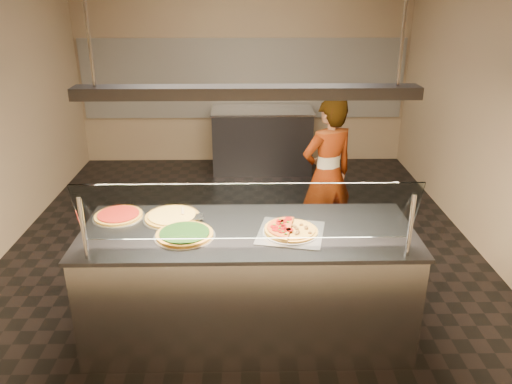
{
  "coord_description": "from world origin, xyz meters",
  "views": [
    {
      "loc": [
        0.06,
        -4.69,
        2.6
      ],
      "look_at": [
        0.13,
        -0.87,
        1.02
      ],
      "focal_mm": 35.0,
      "sensor_mm": 36.0,
      "label": 1
    }
  ],
  "objects_px": {
    "pizza_spinach": "(185,234)",
    "pizza_spatula": "(188,213)",
    "sneeze_guard": "(248,213)",
    "perforated_tray": "(291,232)",
    "pizza_tomato": "(119,215)",
    "serving_counter": "(248,283)",
    "pizza_cheese": "(172,216)",
    "heat_lamp_housing": "(247,92)",
    "half_pizza_pepperoni": "(278,229)",
    "worker": "(327,175)",
    "prep_table": "(262,140)",
    "half_pizza_sausage": "(303,229)"
  },
  "relations": [
    {
      "from": "pizza_cheese",
      "to": "heat_lamp_housing",
      "type": "xyz_separation_m",
      "value": [
        0.59,
        -0.22,
        1.01
      ]
    },
    {
      "from": "half_pizza_pepperoni",
      "to": "half_pizza_sausage",
      "type": "xyz_separation_m",
      "value": [
        0.18,
        -0.0,
        -0.01
      ]
    },
    {
      "from": "half_pizza_sausage",
      "to": "worker",
      "type": "bearing_deg",
      "value": 74.87
    },
    {
      "from": "prep_table",
      "to": "half_pizza_sausage",
      "type": "bearing_deg",
      "value": -87.4
    },
    {
      "from": "worker",
      "to": "heat_lamp_housing",
      "type": "relative_size",
      "value": 0.7
    },
    {
      "from": "worker",
      "to": "heat_lamp_housing",
      "type": "distance_m",
      "value": 2.04
    },
    {
      "from": "sneeze_guard",
      "to": "heat_lamp_housing",
      "type": "relative_size",
      "value": 0.97
    },
    {
      "from": "serving_counter",
      "to": "pizza_tomato",
      "type": "bearing_deg",
      "value": 166.34
    },
    {
      "from": "half_pizza_sausage",
      "to": "heat_lamp_housing",
      "type": "height_order",
      "value": "heat_lamp_housing"
    },
    {
      "from": "pizza_spatula",
      "to": "half_pizza_pepperoni",
      "type": "bearing_deg",
      "value": -23.12
    },
    {
      "from": "perforated_tray",
      "to": "pizza_spinach",
      "type": "relative_size",
      "value": 1.24
    },
    {
      "from": "perforated_tray",
      "to": "half_pizza_pepperoni",
      "type": "distance_m",
      "value": 0.1
    },
    {
      "from": "pizza_tomato",
      "to": "worker",
      "type": "relative_size",
      "value": 0.25
    },
    {
      "from": "sneeze_guard",
      "to": "half_pizza_pepperoni",
      "type": "height_order",
      "value": "sneeze_guard"
    },
    {
      "from": "perforated_tray",
      "to": "sneeze_guard",
      "type": "bearing_deg",
      "value": -137.66
    },
    {
      "from": "pizza_spatula",
      "to": "half_pizza_sausage",
      "type": "bearing_deg",
      "value": -18.71
    },
    {
      "from": "heat_lamp_housing",
      "to": "worker",
      "type": "bearing_deg",
      "value": 61.04
    },
    {
      "from": "pizza_cheese",
      "to": "half_pizza_sausage",
      "type": "bearing_deg",
      "value": -15.44
    },
    {
      "from": "half_pizza_pepperoni",
      "to": "pizza_tomato",
      "type": "xyz_separation_m",
      "value": [
        -1.23,
        0.3,
        -0.02
      ]
    },
    {
      "from": "perforated_tray",
      "to": "heat_lamp_housing",
      "type": "height_order",
      "value": "heat_lamp_housing"
    },
    {
      "from": "perforated_tray",
      "to": "pizza_tomato",
      "type": "distance_m",
      "value": 1.36
    },
    {
      "from": "pizza_tomato",
      "to": "pizza_spatula",
      "type": "bearing_deg",
      "value": -0.87
    },
    {
      "from": "pizza_cheese",
      "to": "pizza_tomato",
      "type": "relative_size",
      "value": 1.13
    },
    {
      "from": "pizza_spinach",
      "to": "pizza_spatula",
      "type": "distance_m",
      "value": 0.33
    },
    {
      "from": "serving_counter",
      "to": "prep_table",
      "type": "xyz_separation_m",
      "value": [
        0.22,
        3.93,
        0.0
      ]
    },
    {
      "from": "pizza_spinach",
      "to": "worker",
      "type": "bearing_deg",
      "value": 50.96
    },
    {
      "from": "half_pizza_pepperoni",
      "to": "pizza_spatula",
      "type": "bearing_deg",
      "value": 156.88
    },
    {
      "from": "pizza_tomato",
      "to": "prep_table",
      "type": "relative_size",
      "value": 0.27
    },
    {
      "from": "half_pizza_pepperoni",
      "to": "worker",
      "type": "xyz_separation_m",
      "value": [
        0.6,
        1.54,
        -0.16
      ]
    },
    {
      "from": "half_pizza_sausage",
      "to": "pizza_spinach",
      "type": "relative_size",
      "value": 0.94
    },
    {
      "from": "serving_counter",
      "to": "perforated_tray",
      "type": "distance_m",
      "value": 0.57
    },
    {
      "from": "sneeze_guard",
      "to": "pizza_cheese",
      "type": "xyz_separation_m",
      "value": [
        -0.59,
        0.56,
        -0.28
      ]
    },
    {
      "from": "pizza_tomato",
      "to": "sneeze_guard",
      "type": "bearing_deg",
      "value": -30.23
    },
    {
      "from": "prep_table",
      "to": "pizza_cheese",
      "type": "bearing_deg",
      "value": -102.32
    },
    {
      "from": "pizza_cheese",
      "to": "worker",
      "type": "relative_size",
      "value": 0.28
    },
    {
      "from": "pizza_spatula",
      "to": "sneeze_guard",
      "type": "bearing_deg",
      "value": -50.99
    },
    {
      "from": "pizza_tomato",
      "to": "heat_lamp_housing",
      "type": "xyz_separation_m",
      "value": [
        1.01,
        -0.25,
        1.01
      ]
    },
    {
      "from": "pizza_spinach",
      "to": "heat_lamp_housing",
      "type": "relative_size",
      "value": 0.19
    },
    {
      "from": "half_pizza_sausage",
      "to": "prep_table",
      "type": "distance_m",
      "value": 4.02
    },
    {
      "from": "half_pizza_sausage",
      "to": "worker",
      "type": "height_order",
      "value": "worker"
    },
    {
      "from": "sneeze_guard",
      "to": "half_pizza_sausage",
      "type": "xyz_separation_m",
      "value": [
        0.4,
        0.28,
        -0.27
      ]
    },
    {
      "from": "half_pizza_pepperoni",
      "to": "worker",
      "type": "relative_size",
      "value": 0.26
    },
    {
      "from": "prep_table",
      "to": "serving_counter",
      "type": "bearing_deg",
      "value": -93.24
    },
    {
      "from": "pizza_spatula",
      "to": "worker",
      "type": "distance_m",
      "value": 1.8
    },
    {
      "from": "pizza_spinach",
      "to": "prep_table",
      "type": "distance_m",
      "value": 4.11
    },
    {
      "from": "pizza_spatula",
      "to": "prep_table",
      "type": "height_order",
      "value": "pizza_spatula"
    },
    {
      "from": "half_pizza_sausage",
      "to": "pizza_tomato",
      "type": "xyz_separation_m",
      "value": [
        -1.42,
        0.3,
        -0.01
      ]
    },
    {
      "from": "pizza_tomato",
      "to": "prep_table",
      "type": "distance_m",
      "value": 3.92
    },
    {
      "from": "perforated_tray",
      "to": "half_pizza_sausage",
      "type": "bearing_deg",
      "value": 0.12
    },
    {
      "from": "sneeze_guard",
      "to": "perforated_tray",
      "type": "height_order",
      "value": "sneeze_guard"
    }
  ]
}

